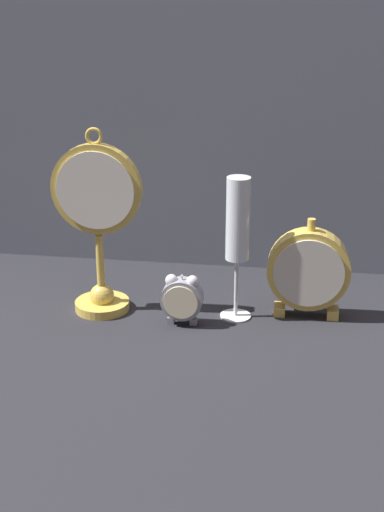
{
  "coord_description": "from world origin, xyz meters",
  "views": [
    {
      "loc": [
        0.17,
        -1.05,
        0.56
      ],
      "look_at": [
        0.0,
        0.08,
        0.11
      ],
      "focal_mm": 50.0,
      "sensor_mm": 36.0,
      "label": 1
    }
  ],
  "objects_px": {
    "mantel_clock_silver": "(309,270)",
    "alarm_clock_twin_bell": "(182,297)",
    "pocket_watch_on_stand": "(98,227)",
    "champagne_flute": "(238,229)"
  },
  "relations": [
    {
      "from": "mantel_clock_silver",
      "to": "alarm_clock_twin_bell",
      "type": "bearing_deg",
      "value": -163.5
    },
    {
      "from": "pocket_watch_on_stand",
      "to": "alarm_clock_twin_bell",
      "type": "relative_size",
      "value": 3.6
    },
    {
      "from": "alarm_clock_twin_bell",
      "to": "mantel_clock_silver",
      "type": "bearing_deg",
      "value": 16.5
    },
    {
      "from": "pocket_watch_on_stand",
      "to": "champagne_flute",
      "type": "bearing_deg",
      "value": 1.01
    },
    {
      "from": "pocket_watch_on_stand",
      "to": "mantel_clock_silver",
      "type": "height_order",
      "value": "pocket_watch_on_stand"
    },
    {
      "from": "alarm_clock_twin_bell",
      "to": "mantel_clock_silver",
      "type": "height_order",
      "value": "mantel_clock_silver"
    },
    {
      "from": "pocket_watch_on_stand",
      "to": "alarm_clock_twin_bell",
      "type": "distance_m",
      "value": 0.19
    },
    {
      "from": "mantel_clock_silver",
      "to": "champagne_flute",
      "type": "height_order",
      "value": "champagne_flute"
    },
    {
      "from": "champagne_flute",
      "to": "mantel_clock_silver",
      "type": "bearing_deg",
      "value": 9.28
    },
    {
      "from": "pocket_watch_on_stand",
      "to": "mantel_clock_silver",
      "type": "relative_size",
      "value": 1.83
    }
  ]
}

